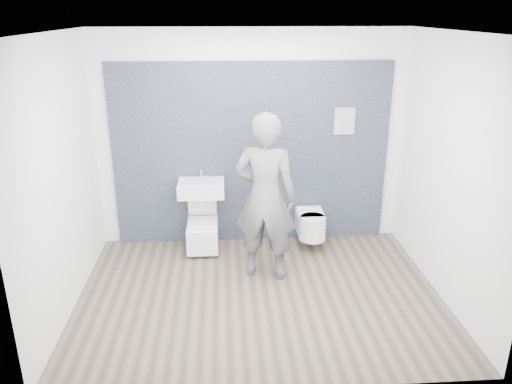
{
  "coord_description": "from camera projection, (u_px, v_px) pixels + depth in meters",
  "views": [
    {
      "loc": [
        -0.37,
        -4.83,
        3.0
      ],
      "look_at": [
        0.0,
        0.6,
        1.0
      ],
      "focal_mm": 35.0,
      "sensor_mm": 36.0,
      "label": 1
    }
  ],
  "objects": [
    {
      "name": "toilet_rounded",
      "position": [
        311.0,
        224.0,
        6.58
      ],
      "size": [
        0.35,
        0.59,
        0.32
      ],
      "color": "white",
      "rests_on": "ground"
    },
    {
      "name": "room_shell",
      "position": [
        260.0,
        143.0,
        4.98
      ],
      "size": [
        4.0,
        4.0,
        4.0
      ],
      "color": "white",
      "rests_on": "ground"
    },
    {
      "name": "washbasin",
      "position": [
        201.0,
        188.0,
        6.39
      ],
      "size": [
        0.59,
        0.44,
        0.44
      ],
      "color": "white",
      "rests_on": "ground"
    },
    {
      "name": "visitor",
      "position": [
        265.0,
        197.0,
        5.67
      ],
      "size": [
        0.82,
        0.64,
        1.97
      ],
      "primitive_type": "imported",
      "rotation": [
        0.0,
        0.0,
        2.88
      ],
      "color": "slate",
      "rests_on": "ground"
    },
    {
      "name": "info_placard",
      "position": [
        337.0,
        237.0,
        6.99
      ],
      "size": [
        0.26,
        0.03,
        0.35
      ],
      "primitive_type": "cube",
      "color": "silver",
      "rests_on": "ground"
    },
    {
      "name": "tile_wall",
      "position": [
        252.0,
        238.0,
        6.95
      ],
      "size": [
        3.6,
        0.06,
        2.4
      ],
      "primitive_type": "cube",
      "color": "black",
      "rests_on": "ground"
    },
    {
      "name": "toilet_square",
      "position": [
        203.0,
        233.0,
        6.54
      ],
      "size": [
        0.4,
        0.57,
        0.74
      ],
      "color": "white",
      "rests_on": "ground"
    },
    {
      "name": "ground",
      "position": [
        260.0,
        294.0,
        5.58
      ],
      "size": [
        4.0,
        4.0,
        0.0
      ],
      "primitive_type": "plane",
      "color": "brown",
      "rests_on": "ground"
    }
  ]
}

